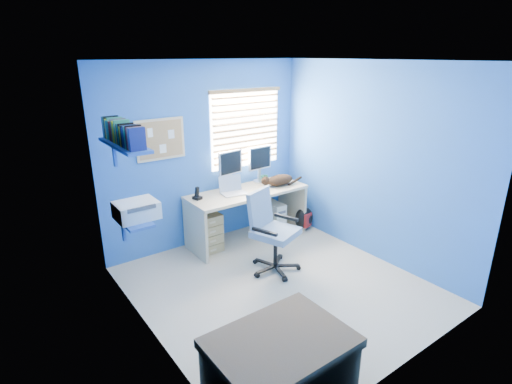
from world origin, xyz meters
TOP-DOWN VIEW (x-y plane):
  - floor at (0.00, 0.00)m, footprint 3.00×3.20m
  - ceiling at (0.00, 0.00)m, footprint 3.00×3.20m
  - wall_back at (0.00, 1.60)m, footprint 3.00×0.01m
  - wall_front at (0.00, -1.60)m, footprint 3.00×0.01m
  - wall_left at (-1.50, 0.00)m, footprint 0.01×3.20m
  - wall_right at (1.50, 0.00)m, footprint 0.01×3.20m
  - desk at (0.44, 1.26)m, footprint 1.73×0.65m
  - laptop at (0.21, 1.25)m, footprint 0.36×0.31m
  - monitor_left at (0.33, 1.52)m, footprint 0.41×0.17m
  - monitor_right at (0.83, 1.49)m, footprint 0.41×0.14m
  - phone at (-0.29, 1.36)m, footprint 0.12×0.13m
  - mug at (0.88, 1.43)m, footprint 0.10×0.09m
  - cd_spindle at (1.13, 1.37)m, footprint 0.13×0.13m
  - cat at (0.97, 1.18)m, footprint 0.48×0.34m
  - tower_pc at (0.93, 1.29)m, footprint 0.19×0.44m
  - drawer_boxes at (-0.22, 1.26)m, footprint 0.35×0.28m
  - yellow_book at (0.79, 1.09)m, footprint 0.03×0.17m
  - backpack at (1.33, 1.02)m, footprint 0.35×0.30m
  - bed_corner at (-0.95, -1.18)m, footprint 1.04×0.74m
  - office_chair at (0.19, 0.37)m, footprint 0.75×0.75m
  - window_blinds at (0.65, 1.57)m, footprint 1.15×0.05m
  - corkboard at (-0.65, 1.58)m, footprint 0.64×0.02m
  - wall_shelves at (-1.35, 0.75)m, footprint 0.42×0.90m

SIDE VIEW (x-z plane):
  - floor at x=0.00m, z-range 0.00..0.00m
  - yellow_book at x=0.79m, z-range 0.00..0.24m
  - backpack at x=1.33m, z-range 0.00..0.35m
  - tower_pc at x=0.93m, z-range 0.00..0.45m
  - bed_corner at x=-0.95m, z-range 0.00..0.50m
  - drawer_boxes at x=-0.22m, z-range 0.00..0.54m
  - desk at x=0.44m, z-range 0.00..0.74m
  - office_chair at x=0.19m, z-range -0.13..0.88m
  - cd_spindle at x=1.13m, z-range 0.74..0.81m
  - mug at x=0.88m, z-range 0.74..0.84m
  - cat at x=0.97m, z-range 0.74..0.90m
  - phone at x=-0.29m, z-range 0.74..0.91m
  - laptop at x=0.21m, z-range 0.74..0.96m
  - monitor_left at x=0.33m, z-range 0.74..1.28m
  - monitor_right at x=0.83m, z-range 0.74..1.28m
  - wall_back at x=0.00m, z-range 0.00..2.50m
  - wall_front at x=0.00m, z-range 0.00..2.50m
  - wall_left at x=-1.50m, z-range 0.00..2.50m
  - wall_right at x=1.50m, z-range 0.00..2.50m
  - wall_shelves at x=-1.35m, z-range 0.91..1.96m
  - corkboard at x=-0.65m, z-range 1.29..1.81m
  - window_blinds at x=0.65m, z-range 1.00..2.10m
  - ceiling at x=0.00m, z-range 2.50..2.50m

